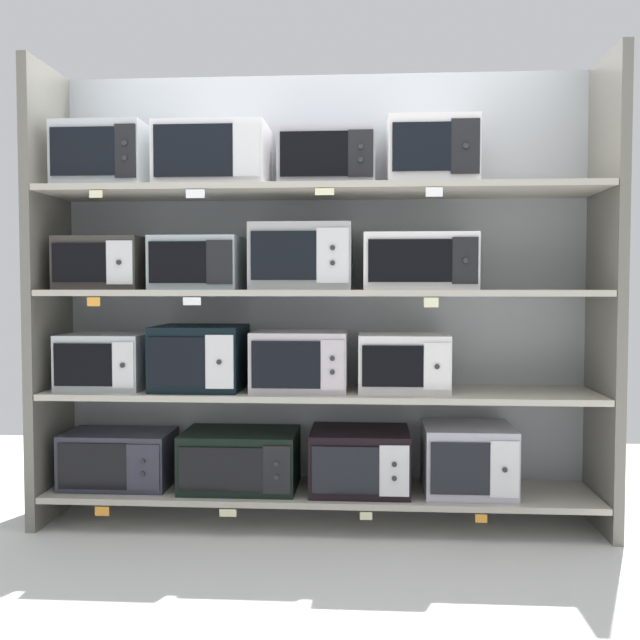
{
  "coord_description": "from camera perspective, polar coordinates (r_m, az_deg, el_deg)",
  "views": [
    {
      "loc": [
        0.24,
        -3.66,
        1.2
      ],
      "look_at": [
        0.0,
        0.0,
        1.03
      ],
      "focal_mm": 41.2,
      "sensor_mm": 36.0,
      "label": 1
    }
  ],
  "objects": [
    {
      "name": "microwave_3",
      "position": [
        3.79,
        11.41,
        -10.51
      ],
      "size": [
        0.44,
        0.42,
        0.33
      ],
      "color": "#A4A0AF",
      "rests_on": "shelf_0"
    },
    {
      "name": "upright_left",
      "position": [
        4.01,
        -20.36,
        1.85
      ],
      "size": [
        0.05,
        0.5,
        2.31
      ],
      "primitive_type": "cube",
      "color": "#68645B",
      "rests_on": "ground"
    },
    {
      "name": "microwave_5",
      "position": [
        3.77,
        -9.3,
        -2.88
      ],
      "size": [
        0.44,
        0.44,
        0.32
      ],
      "color": "black",
      "rests_on": "shelf_1"
    },
    {
      "name": "price_tag_5",
      "position": [
        3.5,
        -9.92,
        1.45
      ],
      "size": [
        0.09,
        0.0,
        0.04
      ],
      "primitive_type": "cube",
      "color": "white"
    },
    {
      "name": "price_tag_1",
      "position": [
        3.63,
        -7.17,
        -14.65
      ],
      "size": [
        0.08,
        0.0,
        0.04
      ],
      "primitive_type": "cube",
      "color": "beige"
    },
    {
      "name": "price_tag_9",
      "position": [
        3.44,
        0.36,
        9.94
      ],
      "size": [
        0.09,
        0.0,
        0.03
      ],
      "primitive_type": "cube",
      "color": "beige"
    },
    {
      "name": "microwave_4",
      "position": [
        3.91,
        -16.27,
        -3.07
      ],
      "size": [
        0.42,
        0.38,
        0.28
      ],
      "color": "#B2BBBF",
      "rests_on": "shelf_1"
    },
    {
      "name": "microwave_0",
      "position": [
        3.97,
        -15.35,
        -10.34
      ],
      "size": [
        0.54,
        0.35,
        0.28
      ],
      "color": "#2C2E3A",
      "rests_on": "shelf_0"
    },
    {
      "name": "microwave_15",
      "position": [
        3.72,
        8.63,
        12.6
      ],
      "size": [
        0.43,
        0.43,
        0.32
      ],
      "color": "silver",
      "rests_on": "shelf_3"
    },
    {
      "name": "shelf_3",
      "position": [
        3.7,
        -0.0,
        9.99
      ],
      "size": [
        2.73,
        0.5,
        0.03
      ],
      "primitive_type": "cube",
      "color": "#ADA899"
    },
    {
      "name": "shelf_2",
      "position": [
        3.67,
        -0.0,
        2.14
      ],
      "size": [
        2.73,
        0.5,
        0.03
      ],
      "primitive_type": "cube",
      "color": "#ADA899"
    },
    {
      "name": "microwave_12",
      "position": [
        3.94,
        -16.31,
        11.99
      ],
      "size": [
        0.45,
        0.39,
        0.32
      ],
      "color": "#B4BDC1",
      "rests_on": "shelf_3"
    },
    {
      "name": "microwave_13",
      "position": [
        3.79,
        -8.22,
        12.38
      ],
      "size": [
        0.54,
        0.41,
        0.31
      ],
      "color": "silver",
      "rests_on": "shelf_3"
    },
    {
      "name": "price_tag_4",
      "position": [
        3.65,
        -17.17,
        1.37
      ],
      "size": [
        0.06,
        0.0,
        0.04
      ],
      "primitive_type": "cube",
      "color": "orange"
    },
    {
      "name": "price_tag_7",
      "position": [
        3.66,
        -17.01,
        9.34
      ],
      "size": [
        0.06,
        0.0,
        0.03
      ],
      "primitive_type": "cube",
      "color": "beige"
    },
    {
      "name": "microwave_10",
      "position": [
        3.67,
        -1.39,
        4.91
      ],
      "size": [
        0.49,
        0.4,
        0.32
      ],
      "color": "#A0A1A0",
      "rests_on": "shelf_2"
    },
    {
      "name": "price_tag_2",
      "position": [
        3.57,
        3.6,
        -14.95
      ],
      "size": [
        0.06,
        0.0,
        0.04
      ],
      "primitive_type": "cube",
      "color": "beige"
    },
    {
      "name": "ground",
      "position": [
        2.93,
        -1.39,
        -21.75
      ],
      "size": [
        6.73,
        6.0,
        0.02
      ],
      "primitive_type": "cube",
      "color": "silver"
    },
    {
      "name": "microwave_8",
      "position": [
        3.89,
        -16.36,
        4.23
      ],
      "size": [
        0.42,
        0.38,
        0.26
      ],
      "color": "#342F2C",
      "rests_on": "shelf_2"
    },
    {
      "name": "microwave_14",
      "position": [
        3.71,
        0.58,
        12.35
      ],
      "size": [
        0.47,
        0.35,
        0.28
      ],
      "color": "#A5A0A8",
      "rests_on": "shelf_3"
    },
    {
      "name": "upright_right",
      "position": [
        3.84,
        21.31,
        1.8
      ],
      "size": [
        0.05,
        0.5,
        2.31
      ],
      "primitive_type": "cube",
      "color": "#68645B",
      "rests_on": "ground"
    },
    {
      "name": "price_tag_0",
      "position": [
        3.79,
        -16.57,
        -14.05
      ],
      "size": [
        0.07,
        0.0,
        0.04
      ],
      "primitive_type": "cube",
      "color": "orange"
    },
    {
      "name": "price_tag_6",
      "position": [
        3.42,
        8.63,
        1.36
      ],
      "size": [
        0.07,
        0.0,
        0.04
      ],
      "primitive_type": "cube",
      "color": "beige"
    },
    {
      "name": "microwave_2",
      "position": [
        3.76,
        3.11,
        -10.8
      ],
      "size": [
        0.49,
        0.43,
        0.3
      ],
      "color": "black",
      "rests_on": "shelf_0"
    },
    {
      "name": "microwave_11",
      "position": [
        3.66,
        7.69,
        4.49
      ],
      "size": [
        0.54,
        0.41,
        0.27
      ],
      "color": "white",
      "rests_on": "shelf_2"
    },
    {
      "name": "microwave_9",
      "position": [
        3.75,
        -9.37,
        4.36
      ],
      "size": [
        0.43,
        0.4,
        0.26
      ],
      "color": "#9AA6AD",
      "rests_on": "shelf_2"
    },
    {
      "name": "microwave_1",
      "position": [
        3.81,
        -6.19,
        -10.72
      ],
      "size": [
        0.58,
        0.42,
        0.29
      ],
      "color": "black",
      "rests_on": "shelf_0"
    },
    {
      "name": "shelf_0",
      "position": [
        3.81,
        -0.0,
        -13.2
      ],
      "size": [
        2.73,
        0.5,
        0.03
      ],
      "primitive_type": "cube",
      "color": "#ADA899",
      "rests_on": "ground"
    },
    {
      "name": "back_panel",
      "position": [
        3.93,
        0.26,
        2.01
      ],
      "size": [
        2.93,
        0.04,
        2.31
      ],
      "primitive_type": "cube",
      "color": "#9EA3A8",
      "rests_on": "ground"
    },
    {
      "name": "price_tag_3",
      "position": [
        3.61,
        12.42,
        -14.83
      ],
      "size": [
        0.05,
        0.0,
        0.04
      ],
      "primitive_type": "cube",
      "color": "orange"
    },
    {
      "name": "price_tag_8",
      "position": [
        3.53,
        -9.66,
        9.64
      ],
      "size": [
        0.09,
        0.0,
        0.04
      ],
      "primitive_type": "cube",
      "color": "white"
    },
    {
      "name": "shelf_1",
      "position": [
        3.71,
        -0.0,
        -5.68
      ],
      "size": [
        2.73,
        0.5,
        0.03
      ],
      "primitive_type": "cube",
      "color": "#ADA899"
    },
    {
      "name": "microwave_7",
      "position": [
        3.68,
        6.5,
        -3.31
      ],
      "size": [
        0.44,
        0.34,
        0.28
      ],
      "color": "silver",
      "rests_on": "shelf_1"
    },
    {
      "name": "price_tag_10",
      "position": [
        3.44,
        8.86,
        9.8
      ],
      "size": [
        0.08,
        0.0,
        0.04
      ],
      "primitive_type": "cube",
      "color": "white"
    },
    {
      "name": "microwave_6",
      "position": [
        3.69,
        -1.53,
        -3.17
      ],
      "size": [
        0.47,
        0.41,
        0.3
      ],
      "color": "#BCB2B9",
      "rests_on": "shelf_1"
    }
  ]
}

